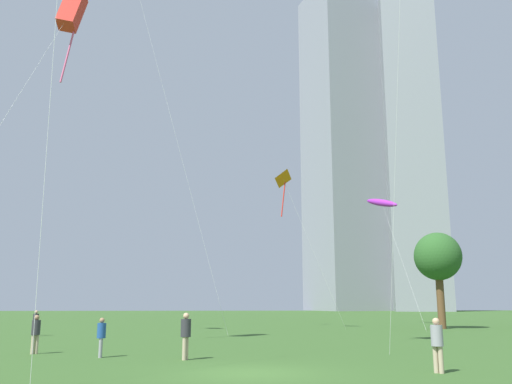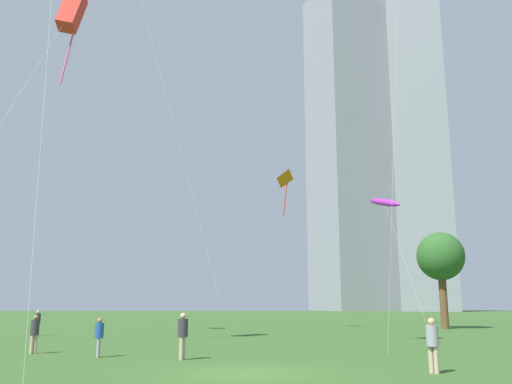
{
  "view_description": "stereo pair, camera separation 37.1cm",
  "coord_description": "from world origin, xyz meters",
  "px_view_note": "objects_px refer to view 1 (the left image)",
  "views": [
    {
      "loc": [
        -1.14,
        -17.44,
        2.12
      ],
      "look_at": [
        1.21,
        14.0,
        8.57
      ],
      "focal_mm": 38.16,
      "sensor_mm": 36.0,
      "label": 1
    },
    {
      "loc": [
        -0.77,
        -17.47,
        2.12
      ],
      "look_at": [
        1.21,
        14.0,
        8.57
      ],
      "focal_mm": 38.16,
      "sensor_mm": 36.0,
      "label": 2
    }
  ],
  "objects_px": {
    "kite_flying_5": "(382,203)",
    "distant_highrise_0": "(411,148)",
    "kite_flying_2": "(72,11)",
    "park_tree_0": "(438,258)",
    "person_standing_4": "(36,331)",
    "kite_flying_6": "(283,182)",
    "person_standing_1": "(186,333)",
    "person_standing_5": "(101,334)",
    "person_standing_0": "(36,321)",
    "person_standing_2": "(437,341)",
    "distant_highrise_1": "(352,144)"
  },
  "relations": [
    {
      "from": "distant_highrise_1",
      "to": "park_tree_0",
      "type": "bearing_deg",
      "value": -116.2
    },
    {
      "from": "distant_highrise_1",
      "to": "person_standing_0",
      "type": "bearing_deg",
      "value": -128.91
    },
    {
      "from": "person_standing_4",
      "to": "kite_flying_2",
      "type": "relative_size",
      "value": 0.08
    },
    {
      "from": "person_standing_1",
      "to": "distant_highrise_0",
      "type": "distance_m",
      "value": 142.48
    },
    {
      "from": "person_standing_1",
      "to": "person_standing_4",
      "type": "xyz_separation_m",
      "value": [
        -6.51,
        2.95,
        -0.08
      ]
    },
    {
      "from": "kite_flying_2",
      "to": "distant_highrise_1",
      "type": "relative_size",
      "value": 0.19
    },
    {
      "from": "person_standing_5",
      "to": "kite_flying_2",
      "type": "relative_size",
      "value": 0.08
    },
    {
      "from": "kite_flying_5",
      "to": "park_tree_0",
      "type": "height_order",
      "value": "kite_flying_5"
    },
    {
      "from": "person_standing_1",
      "to": "park_tree_0",
      "type": "relative_size",
      "value": 0.22
    },
    {
      "from": "distant_highrise_0",
      "to": "park_tree_0",
      "type": "bearing_deg",
      "value": -95.99
    },
    {
      "from": "kite_flying_5",
      "to": "kite_flying_6",
      "type": "xyz_separation_m",
      "value": [
        -11.17,
        -8.56,
        0.05
      ]
    },
    {
      "from": "person_standing_5",
      "to": "distant_highrise_1",
      "type": "height_order",
      "value": "distant_highrise_1"
    },
    {
      "from": "person_standing_2",
      "to": "person_standing_4",
      "type": "relative_size",
      "value": 1.03
    },
    {
      "from": "kite_flying_2",
      "to": "park_tree_0",
      "type": "xyz_separation_m",
      "value": [
        27.01,
        17.74,
        -11.78
      ]
    },
    {
      "from": "person_standing_1",
      "to": "person_standing_4",
      "type": "height_order",
      "value": "person_standing_1"
    },
    {
      "from": "person_standing_0",
      "to": "kite_flying_2",
      "type": "relative_size",
      "value": 0.09
    },
    {
      "from": "kite_flying_6",
      "to": "kite_flying_5",
      "type": "bearing_deg",
      "value": 37.47
    },
    {
      "from": "person_standing_5",
      "to": "kite_flying_5",
      "type": "xyz_separation_m",
      "value": [
        21.34,
        30.7,
        11.26
      ]
    },
    {
      "from": "park_tree_0",
      "to": "distant_highrise_1",
      "type": "bearing_deg",
      "value": 78.75
    },
    {
      "from": "person_standing_5",
      "to": "person_standing_4",
      "type": "bearing_deg",
      "value": 50.94
    },
    {
      "from": "person_standing_2",
      "to": "kite_flying_2",
      "type": "relative_size",
      "value": 0.09
    },
    {
      "from": "person_standing_1",
      "to": "distant_highrise_0",
      "type": "relative_size",
      "value": 0.02
    },
    {
      "from": "kite_flying_6",
      "to": "person_standing_1",
      "type": "bearing_deg",
      "value": -106.2
    },
    {
      "from": "kite_flying_5",
      "to": "person_standing_1",
      "type": "bearing_deg",
      "value": -119.38
    },
    {
      "from": "person_standing_0",
      "to": "park_tree_0",
      "type": "bearing_deg",
      "value": 130.99
    },
    {
      "from": "person_standing_0",
      "to": "person_standing_2",
      "type": "xyz_separation_m",
      "value": [
        18.67,
        -20.78,
        0.01
      ]
    },
    {
      "from": "person_standing_0",
      "to": "person_standing_2",
      "type": "height_order",
      "value": "person_standing_2"
    },
    {
      "from": "person_standing_4",
      "to": "distant_highrise_1",
      "type": "xyz_separation_m",
      "value": [
        48.8,
        132.43,
        48.74
      ]
    },
    {
      "from": "kite_flying_2",
      "to": "distant_highrise_1",
      "type": "height_order",
      "value": "distant_highrise_1"
    },
    {
      "from": "kite_flying_2",
      "to": "park_tree_0",
      "type": "distance_m",
      "value": 34.39
    },
    {
      "from": "kite_flying_2",
      "to": "distant_highrise_1",
      "type": "xyz_separation_m",
      "value": [
        49.2,
        129.27,
        31.95
      ]
    },
    {
      "from": "kite_flying_2",
      "to": "distant_highrise_0",
      "type": "xyz_separation_m",
      "value": [
        63.06,
        117.15,
        27.49
      ]
    },
    {
      "from": "park_tree_0",
      "to": "distant_highrise_0",
      "type": "height_order",
      "value": "distant_highrise_0"
    },
    {
      "from": "kite_flying_5",
      "to": "distant_highrise_1",
      "type": "xyz_separation_m",
      "value": [
        24.35,
        103.52,
        37.52
      ]
    },
    {
      "from": "kite_flying_5",
      "to": "park_tree_0",
      "type": "relative_size",
      "value": 1.72
    },
    {
      "from": "kite_flying_6",
      "to": "park_tree_0",
      "type": "relative_size",
      "value": 1.61
    },
    {
      "from": "person_standing_4",
      "to": "kite_flying_6",
      "type": "height_order",
      "value": "kite_flying_6"
    },
    {
      "from": "park_tree_0",
      "to": "person_standing_5",
      "type": "bearing_deg",
      "value": -136.02
    },
    {
      "from": "person_standing_4",
      "to": "person_standing_5",
      "type": "distance_m",
      "value": 3.58
    },
    {
      "from": "person_standing_2",
      "to": "person_standing_5",
      "type": "relative_size",
      "value": 1.08
    },
    {
      "from": "kite_flying_5",
      "to": "distant_highrise_0",
      "type": "xyz_separation_m",
      "value": [
        38.21,
        91.4,
        33.06
      ]
    },
    {
      "from": "person_standing_0",
      "to": "distant_highrise_1",
      "type": "bearing_deg",
      "value": -176.93
    },
    {
      "from": "person_standing_2",
      "to": "kite_flying_6",
      "type": "distance_m",
      "value": 30.08
    },
    {
      "from": "kite_flying_2",
      "to": "kite_flying_6",
      "type": "height_order",
      "value": "kite_flying_2"
    },
    {
      "from": "person_standing_2",
      "to": "person_standing_4",
      "type": "xyz_separation_m",
      "value": [
        -14.5,
        7.53,
        -0.03
      ]
    },
    {
      "from": "person_standing_4",
      "to": "park_tree_0",
      "type": "bearing_deg",
      "value": 4.4
    },
    {
      "from": "person_standing_0",
      "to": "person_standing_2",
      "type": "relative_size",
      "value": 0.99
    },
    {
      "from": "person_standing_1",
      "to": "distant_highrise_0",
      "type": "height_order",
      "value": "distant_highrise_0"
    },
    {
      "from": "distant_highrise_0",
      "to": "kite_flying_6",
      "type": "bearing_deg",
      "value": -102.35
    },
    {
      "from": "kite_flying_2",
      "to": "distant_highrise_1",
      "type": "distance_m",
      "value": 141.96
    }
  ]
}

